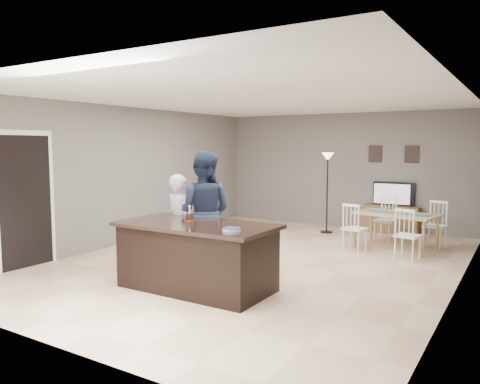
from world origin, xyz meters
The scene contains 14 objects.
floor centered at (0.00, 0.00, 0.00)m, with size 8.00×8.00×0.00m, color tan.
room_shell centered at (0.00, 0.00, 1.68)m, with size 8.00×8.00×8.00m.
kitchen_island centered at (0.00, -1.80, 0.45)m, with size 2.15×1.10×0.90m.
tv_console centered at (1.20, 3.77, 0.30)m, with size 1.20×0.40×0.60m, color brown.
television centered at (1.20, 3.84, 0.86)m, with size 0.91×0.12×0.53m, color black.
tv_screen_glow centered at (1.20, 3.76, 0.87)m, with size 0.78×0.78×0.00m, color orange.
picture_frames centered at (1.15, 3.98, 1.75)m, with size 1.10×0.02×0.38m.
doorway centered at (-2.99, -2.30, 1.26)m, with size 0.00×2.10×2.65m.
woman centered at (-0.74, -1.25, 0.75)m, with size 0.55×0.36×1.51m, color silver.
man centered at (-0.42, -1.07, 0.93)m, with size 0.90×0.70×1.85m, color #1A2339.
birthday_cake centered at (-0.22, -1.67, 0.95)m, with size 0.14×0.14×0.22m.
plate_stack centered at (0.71, -2.03, 0.92)m, with size 0.23×0.23×0.04m.
dining_table centered at (1.69, 2.13, 0.56)m, with size 1.65×1.85×0.88m.
floor_lamp centered at (-0.03, 3.03, 1.38)m, with size 0.27×0.27×1.78m.
Camera 1 is at (3.75, -6.76, 1.94)m, focal length 35.00 mm.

